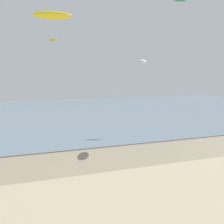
# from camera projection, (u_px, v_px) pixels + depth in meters

# --- Properties ---
(wet_sand_strip) EXTENTS (120.00, 8.07, 0.01)m
(wet_sand_strip) POSITION_uv_depth(u_px,v_px,m) (44.00, 165.00, 26.76)
(wet_sand_strip) COLOR gray
(wet_sand_strip) RESTS_ON ground
(sea) EXTENTS (160.00, 70.00, 0.10)m
(sea) POSITION_uv_depth(u_px,v_px,m) (17.00, 114.00, 62.71)
(sea) COLOR slate
(sea) RESTS_ON ground
(kite_aloft_1) EXTENTS (2.16, 3.35, 0.72)m
(kite_aloft_1) POSITION_uv_depth(u_px,v_px,m) (142.00, 62.00, 34.20)
(kite_aloft_1) COLOR white
(kite_aloft_2) EXTENTS (1.13, 2.18, 0.37)m
(kite_aloft_2) POSITION_uv_depth(u_px,v_px,m) (53.00, 40.00, 37.18)
(kite_aloft_2) COLOR yellow
(kite_aloft_3) EXTENTS (2.31, 1.50, 0.60)m
(kite_aloft_3) POSITION_uv_depth(u_px,v_px,m) (181.00, 0.00, 45.92)
(kite_aloft_3) COLOR green
(kite_aloft_6) EXTENTS (2.61, 1.29, 0.65)m
(kite_aloft_6) POSITION_uv_depth(u_px,v_px,m) (53.00, 16.00, 18.28)
(kite_aloft_6) COLOR yellow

